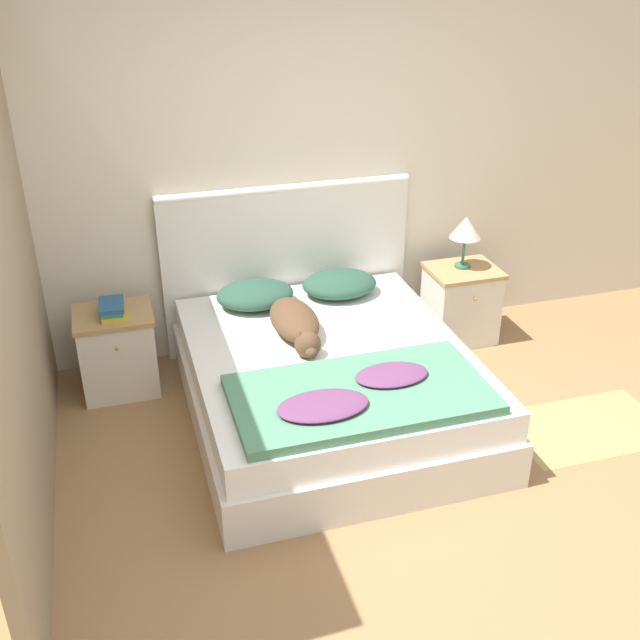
% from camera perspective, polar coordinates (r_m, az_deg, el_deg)
% --- Properties ---
extents(ground_plane, '(16.00, 16.00, 0.00)m').
position_cam_1_polar(ground_plane, '(3.83, 4.97, -16.24)').
color(ground_plane, '#997047').
extents(wall_back, '(9.00, 0.06, 2.55)m').
position_cam_1_polar(wall_back, '(4.99, -3.42, 11.61)').
color(wall_back, beige).
rests_on(wall_back, ground_plane).
extents(wall_side_left, '(0.06, 3.10, 2.55)m').
position_cam_1_polar(wall_side_left, '(3.88, -22.86, 4.66)').
color(wall_side_left, gray).
rests_on(wall_side_left, ground_plane).
extents(bed, '(1.63, 1.90, 0.46)m').
position_cam_1_polar(bed, '(4.50, 0.70, -4.86)').
color(bed, silver).
rests_on(bed, ground_plane).
extents(headboard, '(1.71, 0.06, 1.17)m').
position_cam_1_polar(headboard, '(5.16, -2.50, 4.29)').
color(headboard, silver).
rests_on(headboard, ground_plane).
extents(nightstand_left, '(0.48, 0.41, 0.55)m').
position_cam_1_polar(nightstand_left, '(4.91, -15.16, -2.32)').
color(nightstand_left, silver).
rests_on(nightstand_left, ground_plane).
extents(nightstand_right, '(0.48, 0.41, 0.55)m').
position_cam_1_polar(nightstand_right, '(5.44, 10.66, 1.24)').
color(nightstand_right, silver).
rests_on(nightstand_right, ground_plane).
extents(pillow_left, '(0.51, 0.40, 0.15)m').
position_cam_1_polar(pillow_left, '(4.89, -4.97, 1.95)').
color(pillow_left, '#284C3D').
rests_on(pillow_left, bed).
extents(pillow_right, '(0.51, 0.40, 0.15)m').
position_cam_1_polar(pillow_right, '(5.02, 1.49, 2.78)').
color(pillow_right, '#284C3D').
rests_on(pillow_right, bed).
extents(quilt, '(1.35, 0.71, 0.10)m').
position_cam_1_polar(quilt, '(3.92, 2.97, -5.67)').
color(quilt, '#4C8466').
rests_on(quilt, bed).
extents(dog, '(0.28, 0.76, 0.17)m').
position_cam_1_polar(dog, '(4.51, -1.85, -0.21)').
color(dog, brown).
rests_on(dog, bed).
extents(book_stack, '(0.19, 0.25, 0.08)m').
position_cam_1_polar(book_stack, '(4.75, -15.57, 0.81)').
color(book_stack, gold).
rests_on(book_stack, nightstand_left).
extents(table_lamp, '(0.22, 0.22, 0.37)m').
position_cam_1_polar(table_lamp, '(5.24, 11.04, 6.84)').
color(table_lamp, '#336B4C').
rests_on(table_lamp, nightstand_right).
extents(rug, '(0.94, 0.59, 0.00)m').
position_cam_1_polar(rug, '(4.80, 19.66, -7.68)').
color(rug, tan).
rests_on(rug, ground_plane).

